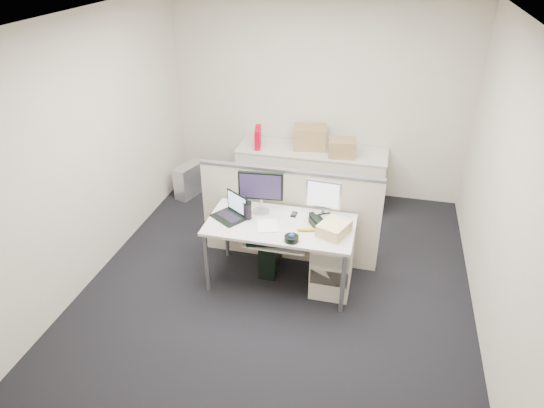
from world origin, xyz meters
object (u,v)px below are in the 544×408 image
(desk, at_px, (280,229))
(laptop, at_px, (228,208))
(desk_phone, at_px, (323,222))
(monitor_main, at_px, (261,193))

(desk, relative_size, laptop, 4.62)
(desk, bearing_deg, laptop, -177.90)
(desk, distance_m, laptop, 0.58)
(desk, relative_size, desk_phone, 6.32)
(monitor_main, bearing_deg, laptop, -151.52)
(monitor_main, relative_size, desk_phone, 1.96)
(laptop, distance_m, desk_phone, 0.98)
(monitor_main, xyz_separation_m, desk_phone, (0.67, -0.10, -0.19))
(laptop, bearing_deg, desk, 36.37)
(laptop, height_order, desk_phone, laptop)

